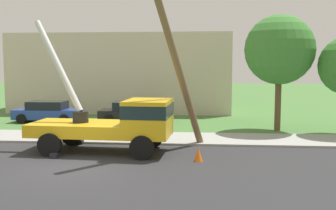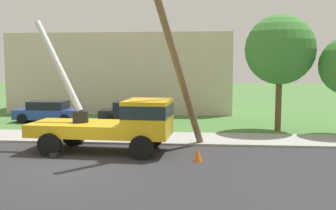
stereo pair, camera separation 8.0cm
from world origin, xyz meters
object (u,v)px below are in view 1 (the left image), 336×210
Objects in this scene: leaning_utility_pole at (175,57)px; roadside_tree_far at (279,50)px; parked_sedan_blue at (48,111)px; parked_sedan_black at (133,112)px; utility_truck at (119,121)px; traffic_cone_ahead at (198,154)px.

leaning_utility_pole is 1.22× the size of roadside_tree_far.
parked_sedan_blue is (-9.26, 8.25, -3.51)m from leaning_utility_pole.
roadside_tree_far is (9.09, -2.36, 4.02)m from parked_sedan_black.
utility_truck reaches higher than traffic_cone_ahead.
roadside_tree_far reaches higher than parked_sedan_blue.
roadside_tree_far reaches higher than utility_truck.
traffic_cone_ahead is at bearing -120.25° from roadside_tree_far.
roadside_tree_far is (5.69, 5.99, 0.51)m from leaning_utility_pole.
parked_sedan_blue reaches higher than traffic_cone_ahead.
leaning_utility_pole reaches higher than utility_truck.
parked_sedan_black is at bearing 112.14° from leaning_utility_pole.
roadside_tree_far is (8.10, 6.54, 3.32)m from utility_truck.
utility_truck is 3.91m from traffic_cone_ahead.
parked_sedan_black reaches higher than traffic_cone_ahead.
leaning_utility_pole reaches higher than parked_sedan_black.
leaning_utility_pole is 4.52m from traffic_cone_ahead.
leaning_utility_pole is (2.40, 0.56, 2.81)m from utility_truck.
parked_sedan_blue is (-10.34, 10.18, 0.43)m from traffic_cone_ahead.
parked_sedan_black is at bearing 0.91° from parked_sedan_blue.
leaning_utility_pole is at bearing -133.57° from roadside_tree_far.
parked_sedan_blue is (-6.85, 8.81, -0.70)m from utility_truck.
traffic_cone_ahead is (3.48, -1.37, -1.13)m from utility_truck.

